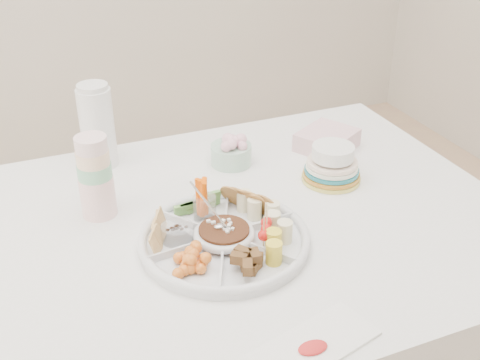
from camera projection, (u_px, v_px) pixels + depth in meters
name	position (u px, v px, depth m)	size (l,w,h in m)	color
dining_table	(208.00, 344.00, 1.61)	(1.52, 1.02, 0.76)	white
party_tray	(224.00, 237.00, 1.35)	(0.38, 0.38, 0.04)	white
bean_dip	(224.00, 234.00, 1.34)	(0.11, 0.11, 0.04)	#442510
tortillas	(254.00, 203.00, 1.43)	(0.09, 0.09, 0.05)	brown
carrot_cucumber	(199.00, 195.00, 1.43)	(0.11, 0.11, 0.10)	#F35703
pita_raisins	(166.00, 228.00, 1.34)	(0.10, 0.10, 0.05)	#ECB589
cherries	(190.00, 263.00, 1.24)	(0.11, 0.11, 0.04)	orange
granola_chunks	(253.00, 264.00, 1.24)	(0.09, 0.09, 0.04)	brown
banana_tomato	(283.00, 224.00, 1.33)	(0.11, 0.11, 0.09)	#DCC263
cup_stack	(95.00, 172.00, 1.42)	(0.08, 0.08, 0.23)	silver
thermos	(97.00, 125.00, 1.64)	(0.09, 0.09, 0.24)	white
flower_bowl	(231.00, 150.00, 1.68)	(0.11, 0.11, 0.09)	#94CFAE
napkin_stack	(327.00, 140.00, 1.77)	(0.16, 0.14, 0.05)	beige
plate_stack	(332.00, 163.00, 1.59)	(0.16, 0.16, 0.10)	gold
placemat	(298.00, 355.00, 1.07)	(0.32, 0.11, 0.01)	white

